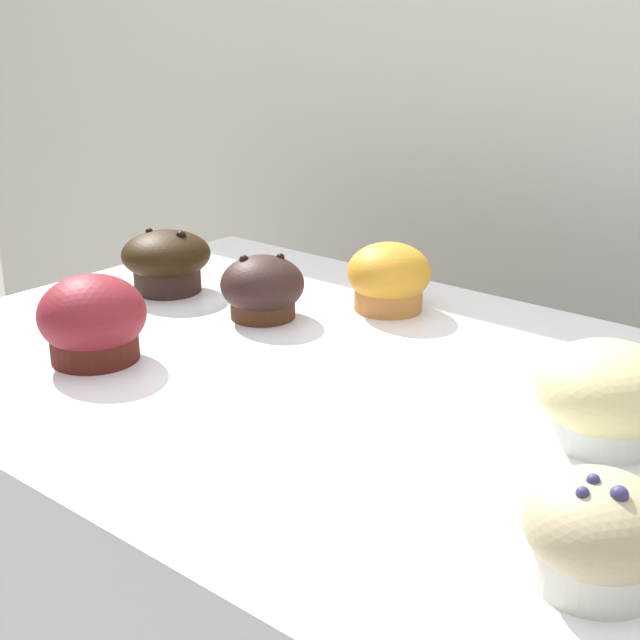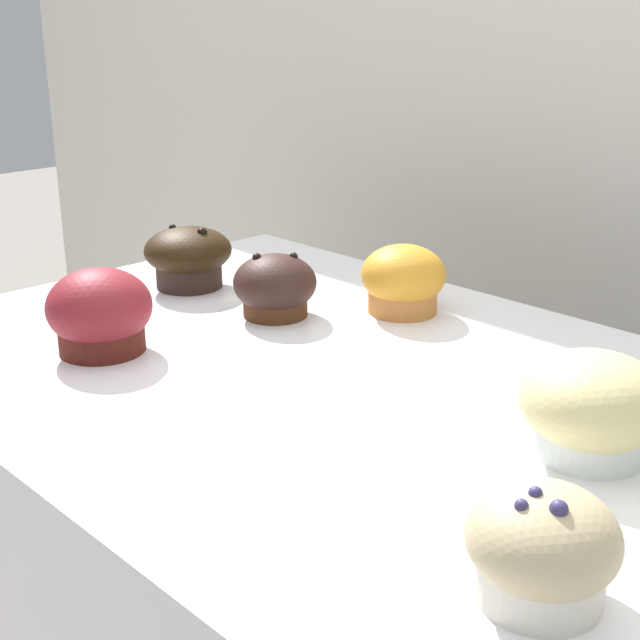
% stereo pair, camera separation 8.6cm
% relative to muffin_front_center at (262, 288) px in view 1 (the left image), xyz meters
% --- Properties ---
extents(wall_back, '(3.20, 0.10, 1.80)m').
position_rel_muffin_front_center_xyz_m(wall_back, '(0.20, 0.52, -0.03)').
color(wall_back, beige).
rests_on(wall_back, ground).
extents(muffin_front_center, '(0.10, 0.10, 0.08)m').
position_rel_muffin_front_center_xyz_m(muffin_front_center, '(0.00, 0.00, 0.00)').
color(muffin_front_center, '#492815').
rests_on(muffin_front_center, display_counter).
extents(muffin_back_left, '(0.09, 0.09, 0.08)m').
position_rel_muffin_front_center_xyz_m(muffin_back_left, '(0.51, -0.23, 0.00)').
color(muffin_back_left, silver).
rests_on(muffin_back_left, display_counter).
extents(muffin_back_right, '(0.11, 0.11, 0.09)m').
position_rel_muffin_front_center_xyz_m(muffin_back_right, '(-0.04, -0.21, 0.01)').
color(muffin_back_right, '#4C1A12').
rests_on(muffin_back_right, display_counter).
extents(muffin_front_left, '(0.10, 0.10, 0.08)m').
position_rel_muffin_front_center_xyz_m(muffin_front_left, '(0.10, 0.12, 0.00)').
color(muffin_front_left, '#C47939').
rests_on(muffin_front_left, display_counter).
extents(muffin_front_right, '(0.12, 0.12, 0.09)m').
position_rel_muffin_front_center_xyz_m(muffin_front_right, '(0.43, -0.04, 0.01)').
color(muffin_front_right, white).
rests_on(muffin_front_right, display_counter).
extents(muffin_back_center, '(0.11, 0.11, 0.08)m').
position_rel_muffin_front_center_xyz_m(muffin_back_center, '(-0.16, -0.01, 0.01)').
color(muffin_back_center, '#2F201A').
rests_on(muffin_back_center, display_counter).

